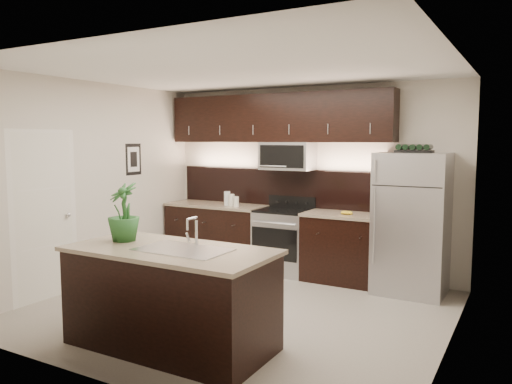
# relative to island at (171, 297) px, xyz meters

# --- Properties ---
(ground) EXTENTS (4.50, 4.50, 0.00)m
(ground) POSITION_rel_island_xyz_m (0.02, 1.18, -0.47)
(ground) COLOR gray
(ground) RESTS_ON ground
(room_walls) EXTENTS (4.52, 4.02, 2.71)m
(room_walls) POSITION_rel_island_xyz_m (-0.09, 1.14, 1.22)
(room_walls) COLOR beige
(room_walls) RESTS_ON ground
(counter_run) EXTENTS (3.51, 0.65, 0.94)m
(counter_run) POSITION_rel_island_xyz_m (-0.44, 2.87, -0.00)
(counter_run) COLOR black
(counter_run) RESTS_ON ground
(upper_fixtures) EXTENTS (3.49, 0.40, 1.66)m
(upper_fixtures) POSITION_rel_island_xyz_m (-0.41, 3.02, 1.67)
(upper_fixtures) COLOR black
(upper_fixtures) RESTS_ON counter_run
(island) EXTENTS (1.96, 0.96, 0.94)m
(island) POSITION_rel_island_xyz_m (0.00, 0.00, 0.00)
(island) COLOR black
(island) RESTS_ON ground
(sink_faucet) EXTENTS (0.84, 0.50, 0.28)m
(sink_faucet) POSITION_rel_island_xyz_m (0.15, 0.01, 0.48)
(sink_faucet) COLOR silver
(sink_faucet) RESTS_ON island
(refrigerator) EXTENTS (0.86, 0.77, 1.78)m
(refrigerator) POSITION_rel_island_xyz_m (1.59, 2.81, 0.42)
(refrigerator) COLOR #B2B2B7
(refrigerator) RESTS_ON ground
(wine_rack) EXTENTS (0.44, 0.27, 0.10)m
(wine_rack) POSITION_rel_island_xyz_m (1.59, 2.81, 1.35)
(wine_rack) COLOR black
(wine_rack) RESTS_ON refrigerator
(plant) EXTENTS (0.40, 0.40, 0.58)m
(plant) POSITION_rel_island_xyz_m (-0.61, 0.05, 0.76)
(plant) COLOR #215221
(plant) RESTS_ON island
(canisters) EXTENTS (0.30, 0.18, 0.21)m
(canisters) POSITION_rel_island_xyz_m (-1.09, 2.79, 0.56)
(canisters) COLOR silver
(canisters) RESTS_ON counter_run
(french_press) EXTENTS (0.10, 0.10, 0.30)m
(french_press) POSITION_rel_island_xyz_m (1.19, 2.82, 0.58)
(french_press) COLOR silver
(french_press) RESTS_ON counter_run
(bananas) EXTENTS (0.18, 0.15, 0.05)m
(bananas) POSITION_rel_island_xyz_m (0.70, 2.79, 0.49)
(bananas) COLOR yellow
(bananas) RESTS_ON counter_run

